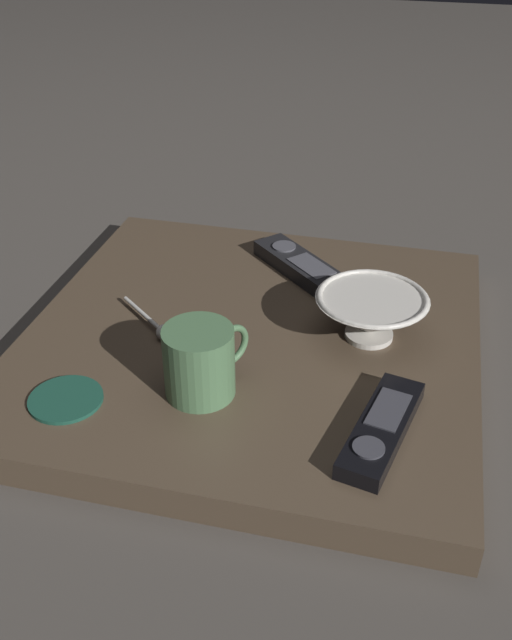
{
  "coord_description": "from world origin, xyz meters",
  "views": [
    {
      "loc": [
        0.21,
        -0.83,
        0.63
      ],
      "look_at": [
        0.01,
        0.0,
        0.06
      ],
      "focal_mm": 40.9,
      "sensor_mm": 36.0,
      "label": 1
    }
  ],
  "objects_px": {
    "cereal_bowl": "(371,314)",
    "tv_remote_far": "(382,428)",
    "teaspoon": "(158,327)",
    "drink_coaster": "(66,399)",
    "coffee_mug": "(200,361)",
    "tv_remote_near": "(302,267)"
  },
  "relations": [
    {
      "from": "tv_remote_far",
      "to": "drink_coaster",
      "type": "xyz_separation_m",
      "value": [
        -0.39,
        -0.03,
        -0.01
      ]
    },
    {
      "from": "coffee_mug",
      "to": "drink_coaster",
      "type": "height_order",
      "value": "coffee_mug"
    },
    {
      "from": "cereal_bowl",
      "to": "teaspoon",
      "type": "relative_size",
      "value": 1.56
    },
    {
      "from": "drink_coaster",
      "to": "tv_remote_far",
      "type": "bearing_deg",
      "value": 4.37
    },
    {
      "from": "teaspoon",
      "to": "tv_remote_far",
      "type": "bearing_deg",
      "value": -22.92
    },
    {
      "from": "cereal_bowl",
      "to": "coffee_mug",
      "type": "distance_m",
      "value": 0.26
    },
    {
      "from": "tv_remote_near",
      "to": "drink_coaster",
      "type": "height_order",
      "value": "tv_remote_near"
    },
    {
      "from": "cereal_bowl",
      "to": "tv_remote_near",
      "type": "relative_size",
      "value": 0.85
    },
    {
      "from": "teaspoon",
      "to": "tv_remote_far",
      "type": "xyz_separation_m",
      "value": [
        0.33,
        -0.14,
        0.0
      ]
    },
    {
      "from": "teaspoon",
      "to": "drink_coaster",
      "type": "relative_size",
      "value": 1.08
    },
    {
      "from": "coffee_mug",
      "to": "tv_remote_near",
      "type": "height_order",
      "value": "coffee_mug"
    },
    {
      "from": "cereal_bowl",
      "to": "coffee_mug",
      "type": "relative_size",
      "value": 1.38
    },
    {
      "from": "cereal_bowl",
      "to": "teaspoon",
      "type": "height_order",
      "value": "cereal_bowl"
    },
    {
      "from": "cereal_bowl",
      "to": "tv_remote_far",
      "type": "xyz_separation_m",
      "value": [
        0.04,
        -0.2,
        -0.03
      ]
    },
    {
      "from": "cereal_bowl",
      "to": "tv_remote_far",
      "type": "distance_m",
      "value": 0.21
    },
    {
      "from": "teaspoon",
      "to": "drink_coaster",
      "type": "height_order",
      "value": "teaspoon"
    },
    {
      "from": "coffee_mug",
      "to": "teaspoon",
      "type": "bearing_deg",
      "value": 132.01
    },
    {
      "from": "cereal_bowl",
      "to": "drink_coaster",
      "type": "relative_size",
      "value": 1.68
    },
    {
      "from": "cereal_bowl",
      "to": "teaspoon",
      "type": "xyz_separation_m",
      "value": [
        -0.29,
        -0.06,
        -0.03
      ]
    },
    {
      "from": "cereal_bowl",
      "to": "tv_remote_far",
      "type": "height_order",
      "value": "cereal_bowl"
    },
    {
      "from": "tv_remote_far",
      "to": "tv_remote_near",
      "type": "bearing_deg",
      "value": 114.56
    },
    {
      "from": "tv_remote_far",
      "to": "drink_coaster",
      "type": "relative_size",
      "value": 2.04
    }
  ]
}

